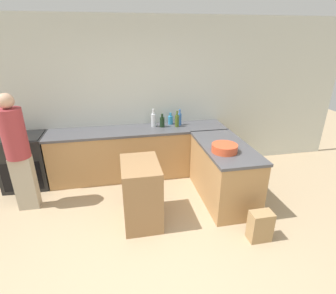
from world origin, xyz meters
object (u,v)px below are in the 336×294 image
range_oven (26,161)px  mixing_bowl (225,148)px  dish_soap_bottle (171,120)px  person_by_range (17,150)px  water_bottle_blue (180,119)px  olive_oil_bottle (177,120)px  paper_bag (260,226)px  vinegar_bottle_clear (154,120)px  wine_bottle_dark (162,122)px  island_table (141,193)px

range_oven → mixing_bowl: bearing=-21.9°
range_oven → dish_soap_bottle: dish_soap_bottle is taller
person_by_range → range_oven: bearing=104.8°
range_oven → water_bottle_blue: 2.70m
mixing_bowl → olive_oil_bottle: bearing=108.2°
range_oven → dish_soap_bottle: size_ratio=4.29×
dish_soap_bottle → water_bottle_blue: size_ratio=0.71×
paper_bag → person_by_range: bearing=156.8°
olive_oil_bottle → person_by_range: 2.50m
vinegar_bottle_clear → wine_bottle_dark: bearing=-18.5°
island_table → paper_bag: (1.39, -0.66, -0.24)m
wine_bottle_dark → person_by_range: size_ratio=0.14×
water_bottle_blue → range_oven: bearing=-178.0°
range_oven → island_table: bearing=-36.2°
island_table → vinegar_bottle_clear: bearing=74.9°
wine_bottle_dark → dish_soap_bottle: bearing=37.0°
vinegar_bottle_clear → person_by_range: person_by_range is taller
vinegar_bottle_clear → person_by_range: 2.14m
mixing_bowl → person_by_range: (-2.79, 0.51, -0.00)m
water_bottle_blue → person_by_range: bearing=-162.4°
island_table → olive_oil_bottle: (0.79, 1.32, 0.56)m
range_oven → water_bottle_blue: water_bottle_blue is taller
dish_soap_bottle → water_bottle_blue: (0.15, -0.09, 0.03)m
person_by_range → paper_bag: person_by_range is taller
range_oven → person_by_range: (0.18, -0.69, 0.49)m
dish_soap_bottle → paper_bag: 2.39m
vinegar_bottle_clear → paper_bag: size_ratio=0.81×
water_bottle_blue → paper_bag: 2.28m
island_table → water_bottle_blue: size_ratio=2.97×
dish_soap_bottle → wine_bottle_dark: 0.22m
water_bottle_blue → person_by_range: 2.59m
paper_bag → vinegar_bottle_clear: bearing=116.0°
dish_soap_bottle → range_oven: bearing=-175.9°
wine_bottle_dark → person_by_range: bearing=-160.9°
range_oven → dish_soap_bottle: 2.56m
vinegar_bottle_clear → paper_bag: (1.01, -2.07, -0.81)m
vinegar_bottle_clear → water_bottle_blue: (0.47, -0.00, -0.01)m
olive_oil_bottle → vinegar_bottle_clear: (-0.40, 0.09, 0.01)m
vinegar_bottle_clear → person_by_range: size_ratio=0.19×
olive_oil_bottle → paper_bag: 2.22m
mixing_bowl → olive_oil_bottle: size_ratio=1.26×
olive_oil_bottle → person_by_range: (-2.40, -0.70, -0.06)m
range_oven → island_table: 2.22m
mixing_bowl → wine_bottle_dark: size_ratio=1.52×
mixing_bowl → person_by_range: 2.84m
water_bottle_blue → person_by_range: person_by_range is taller
wine_bottle_dark → olive_oil_bottle: size_ratio=0.83×
person_by_range → vinegar_bottle_clear: bearing=21.6°
vinegar_bottle_clear → person_by_range: bearing=-158.4°
island_table → range_oven: bearing=143.8°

